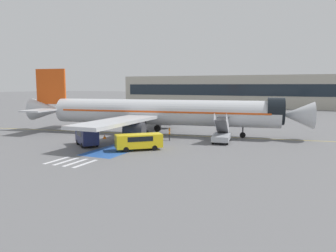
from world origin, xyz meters
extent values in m
plane|color=slate|center=(0.00, 0.00, 0.00)|extent=(600.00, 600.00, 0.00)
cube|color=gold|center=(0.13, -0.42, 0.00)|extent=(77.89, 12.76, 0.01)
cube|color=#2856A8|center=(0.13, -13.28, 0.00)|extent=(4.44, 9.34, 0.01)
cube|color=silver|center=(-2.27, -20.64, 0.00)|extent=(0.44, 3.60, 0.01)
cube|color=silver|center=(-1.07, -20.64, 0.00)|extent=(0.44, 3.60, 0.01)
cube|color=silver|center=(0.13, -20.64, 0.00)|extent=(0.44, 3.60, 0.01)
cube|color=silver|center=(1.33, -20.64, 0.00)|extent=(0.44, 3.60, 0.01)
cylinder|color=silver|center=(0.13, -0.42, 3.51)|extent=(35.03, 9.37, 3.87)
cone|color=silver|center=(19.44, 2.70, 3.51)|extent=(4.80, 4.42, 3.79)
cone|color=silver|center=(-19.94, -3.66, 3.51)|extent=(6.32, 4.59, 3.71)
cylinder|color=black|center=(16.57, 2.23, 3.99)|extent=(2.91, 4.22, 3.91)
cube|color=#DB4C14|center=(0.13, -0.42, 3.70)|extent=(32.29, 9.00, 0.24)
cube|color=silver|center=(-4.60, 7.67, 2.93)|extent=(9.36, 17.33, 0.44)
cylinder|color=#38383D|center=(-2.81, 6.48, 1.63)|extent=(3.02, 2.50, 2.09)
cube|color=silver|center=(-1.81, -9.58, 2.93)|extent=(4.98, 16.80, 0.44)
cylinder|color=#38383D|center=(-0.49, -7.89, 1.63)|extent=(3.02, 2.50, 2.09)
cube|color=#DB4C14|center=(-19.08, -3.52, 7.41)|extent=(5.40, 1.22, 5.87)
cube|color=silver|center=(-19.10, 0.20, 3.70)|extent=(4.42, 6.66, 0.24)
cube|color=silver|center=(-17.93, -7.05, 3.70)|extent=(4.42, 6.66, 0.24)
cylinder|color=#38383D|center=(12.18, 1.52, 1.77)|extent=(0.20, 0.20, 2.70)
cylinder|color=black|center=(12.18, 1.52, 0.42)|extent=(0.87, 0.41, 0.84)
cylinder|color=#38383D|center=(-2.00, 2.31, 1.74)|extent=(0.24, 0.24, 2.38)
cylinder|color=black|center=(-2.00, 2.31, 0.55)|extent=(1.18, 0.77, 1.10)
cylinder|color=#38383D|center=(-1.04, -3.68, 1.74)|extent=(0.24, 0.24, 2.38)
cylinder|color=black|center=(-1.04, -3.68, 0.55)|extent=(1.18, 0.77, 1.10)
cube|color=#ADB2BA|center=(10.32, -3.37, 0.70)|extent=(2.94, 5.09, 0.70)
cylinder|color=black|center=(9.13, -1.86, 0.35)|extent=(0.33, 0.73, 0.70)
cylinder|color=black|center=(10.97, -1.56, 0.35)|extent=(0.33, 0.73, 0.70)
cylinder|color=black|center=(9.66, -5.18, 0.35)|extent=(0.33, 0.73, 0.70)
cylinder|color=black|center=(11.51, -4.88, 0.35)|extent=(0.33, 0.73, 0.70)
cube|color=#4C4C51|center=(10.32, -3.37, 2.11)|extent=(2.07, 4.33, 2.26)
cube|color=#4C4C51|center=(9.95, -1.12, 3.17)|extent=(1.80, 1.35, 0.12)
cube|color=silver|center=(9.56, -3.49, 2.58)|extent=(0.78, 4.47, 2.96)
cube|color=silver|center=(11.08, -3.24, 2.58)|extent=(0.78, 4.47, 2.96)
cube|color=#38383D|center=(-5.71, 25.80, 0.78)|extent=(9.90, 3.40, 0.60)
cube|color=silver|center=(-10.44, 26.24, 1.28)|extent=(2.37, 2.57, 1.60)
cube|color=black|center=(-11.51, 26.34, 1.60)|extent=(0.23, 1.99, 0.70)
cylinder|color=#B7BCC4|center=(-5.28, 25.76, 2.19)|extent=(6.86, 2.83, 2.21)
cylinder|color=gold|center=(-5.28, 25.76, 2.19)|extent=(0.56, 2.28, 2.26)
cylinder|color=black|center=(-10.12, 25.02, 0.48)|extent=(0.98, 0.37, 0.96)
cylinder|color=black|center=(-9.90, 27.38, 0.48)|extent=(0.98, 0.37, 0.96)
cylinder|color=black|center=(-5.29, 24.56, 0.48)|extent=(0.98, 0.37, 0.96)
cylinder|color=black|center=(-5.07, 26.93, 0.48)|extent=(0.98, 0.37, 0.96)
cylinder|color=black|center=(-2.61, 24.31, 0.48)|extent=(0.98, 0.37, 0.96)
cylinder|color=black|center=(-2.38, 26.67, 0.48)|extent=(0.98, 0.37, 0.96)
cube|color=yellow|center=(2.79, -12.58, 1.11)|extent=(5.37, 5.07, 1.59)
cube|color=black|center=(2.79, -12.58, 1.46)|extent=(3.55, 3.46, 0.57)
cylinder|color=black|center=(3.47, -10.79, 0.32)|extent=(0.61, 0.57, 0.64)
cylinder|color=black|center=(4.65, -12.12, 0.32)|extent=(0.61, 0.57, 0.64)
cylinder|color=black|center=(0.94, -13.03, 0.32)|extent=(0.61, 0.57, 0.64)
cylinder|color=black|center=(2.12, -14.37, 0.32)|extent=(0.61, 0.57, 0.64)
cube|color=#1E234C|center=(-4.64, -12.74, 1.23)|extent=(4.68, 4.25, 1.82)
cube|color=black|center=(-4.64, -12.74, 1.63)|extent=(3.13, 3.06, 0.66)
cylinder|color=black|center=(-3.00, -12.87, 0.32)|extent=(0.63, 0.55, 0.64)
cylinder|color=black|center=(-4.12, -14.30, 0.32)|extent=(0.63, 0.55, 0.64)
cylinder|color=black|center=(-5.16, -11.19, 0.32)|extent=(0.63, 0.55, 0.64)
cylinder|color=black|center=(-6.27, -12.62, 0.32)|extent=(0.63, 0.55, 0.64)
cylinder|color=#2D2D33|center=(-10.64, -5.83, 0.39)|extent=(0.14, 0.14, 0.78)
cylinder|color=#2D2D33|center=(-10.68, -5.99, 0.39)|extent=(0.14, 0.14, 0.78)
cube|color=yellow|center=(-10.66, -5.91, 1.09)|extent=(0.30, 0.46, 0.62)
cube|color=silver|center=(-10.66, -5.91, 1.09)|extent=(0.31, 0.47, 0.06)
sphere|color=#9E704C|center=(-10.66, -5.91, 1.51)|extent=(0.21, 0.21, 0.21)
cylinder|color=#2D2D33|center=(3.40, -5.00, 0.45)|extent=(0.14, 0.14, 0.90)
cylinder|color=#2D2D33|center=(3.33, -4.85, 0.45)|extent=(0.14, 0.14, 0.90)
cube|color=orange|center=(3.36, -4.92, 1.25)|extent=(0.37, 0.47, 0.71)
cube|color=silver|center=(3.36, -4.92, 1.25)|extent=(0.38, 0.49, 0.06)
sphere|color=brown|center=(3.36, -4.92, 1.73)|extent=(0.24, 0.24, 0.24)
cone|color=orange|center=(-10.06, -6.71, 0.27)|extent=(0.48, 0.48, 0.53)
cylinder|color=white|center=(-10.06, -6.71, 0.29)|extent=(0.26, 0.26, 0.06)
cone|color=orange|center=(-5.81, -7.28, 0.30)|extent=(0.53, 0.53, 0.59)
cylinder|color=white|center=(-5.81, -7.28, 0.33)|extent=(0.29, 0.29, 0.07)
cube|color=#B2AD9E|center=(5.70, 70.72, 5.49)|extent=(104.20, 12.00, 10.98)
cube|color=#19232D|center=(5.70, 64.67, 6.04)|extent=(100.03, 0.10, 3.84)
camera|label=1|loc=(21.57, -45.90, 7.64)|focal=35.00mm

